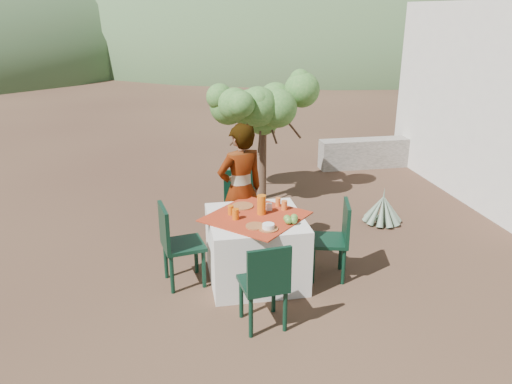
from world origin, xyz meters
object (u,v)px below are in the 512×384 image
(table, at_px, (256,248))
(chair_near, at_px, (265,283))
(agave, at_px, (383,210))
(juice_pitcher, at_px, (261,205))
(chair_far, at_px, (241,202))
(chair_right, at_px, (335,236))
(shrub_tree, at_px, (266,112))
(chair_left, at_px, (176,241))
(person, at_px, (241,190))

(table, distance_m, chair_near, 0.96)
(chair_near, distance_m, agave, 3.06)
(juice_pitcher, bearing_deg, table, -147.48)
(chair_far, bearing_deg, chair_right, -54.39)
(shrub_tree, bearing_deg, table, -103.85)
(table, bearing_deg, agave, 30.49)
(agave, bearing_deg, chair_right, -131.50)
(chair_near, distance_m, chair_left, 1.26)
(chair_near, distance_m, chair_right, 1.28)
(chair_right, relative_size, agave, 1.52)
(chair_far, xyz_separation_m, chair_left, (-0.88, -1.08, 0.01))
(table, bearing_deg, chair_far, 89.59)
(chair_right, relative_size, juice_pitcher, 4.15)
(table, height_order, shrub_tree, shrub_tree)
(table, bearing_deg, juice_pitcher, 32.52)
(chair_near, xyz_separation_m, person, (0.02, 1.62, 0.33))
(table, relative_size, shrub_tree, 0.74)
(chair_near, height_order, chair_right, chair_right)
(chair_far, relative_size, chair_left, 0.98)
(chair_right, bearing_deg, chair_near, -34.96)
(table, bearing_deg, person, 95.38)
(agave, xyz_separation_m, juice_pitcher, (-1.98, -1.16, 0.67))
(shrub_tree, relative_size, juice_pitcher, 8.13)
(person, bearing_deg, shrub_tree, -129.56)
(chair_far, relative_size, person, 0.55)
(chair_far, height_order, juice_pitcher, juice_pitcher)
(chair_near, xyz_separation_m, shrub_tree, (0.71, 3.49, 0.89))
(chair_far, distance_m, chair_right, 1.51)
(table, bearing_deg, chair_right, -7.68)
(agave, bearing_deg, chair_left, -158.08)
(chair_near, relative_size, chair_left, 0.96)
(table, xyz_separation_m, person, (-0.06, 0.66, 0.44))
(chair_near, height_order, shrub_tree, shrub_tree)
(person, distance_m, agave, 2.28)
(table, xyz_separation_m, chair_left, (-0.87, 0.03, 0.14))
(chair_far, xyz_separation_m, agave, (2.05, 0.10, -0.31))
(agave, bearing_deg, shrub_tree, 137.24)
(chair_right, bearing_deg, table, -83.52)
(table, xyz_separation_m, chair_far, (0.01, 1.11, 0.13))
(chair_right, bearing_deg, agave, 152.67)
(chair_right, relative_size, shrub_tree, 0.51)
(chair_far, bearing_deg, table, -90.20)
(table, xyz_separation_m, chair_near, (-0.08, -0.95, 0.12))
(chair_left, xyz_separation_m, shrub_tree, (1.50, 2.50, 0.87))
(person, bearing_deg, table, 76.00)
(chair_near, relative_size, shrub_tree, 0.51)
(chair_far, height_order, chair_left, chair_left)
(chair_near, height_order, chair_left, chair_left)
(chair_left, distance_m, agave, 3.17)
(table, height_order, person, person)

